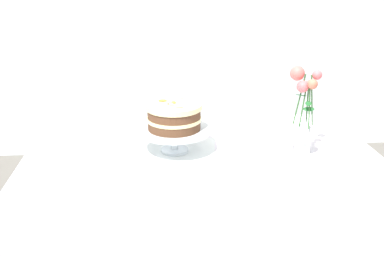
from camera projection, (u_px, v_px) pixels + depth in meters
name	position (u px, v px, depth m)	size (l,w,h in m)	color
dining_table	(204.00, 182.00, 1.73)	(1.40, 1.00, 0.74)	white
linen_napkin	(175.00, 152.00, 1.78)	(0.32, 0.32, 0.00)	white
cake_stand	(174.00, 133.00, 1.75)	(0.29, 0.29, 0.10)	silver
layer_cake	(174.00, 116.00, 1.73)	(0.22, 0.22, 0.11)	brown
flower_vase	(304.00, 117.00, 1.72)	(0.12, 0.11, 0.35)	silver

